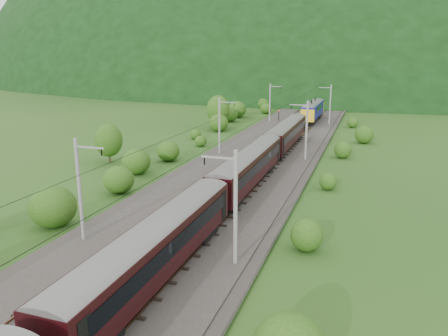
% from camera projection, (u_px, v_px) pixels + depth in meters
% --- Properties ---
extents(ground, '(600.00, 600.00, 0.00)m').
position_uv_depth(ground, '(155.00, 254.00, 32.24)').
color(ground, '#224C17').
rests_on(ground, ground).
extents(railbed, '(14.00, 220.00, 0.30)m').
position_uv_depth(railbed, '(204.00, 208.00, 41.36)').
color(railbed, '#38332D').
rests_on(railbed, ground).
extents(track_left, '(2.40, 220.00, 0.27)m').
position_uv_depth(track_left, '(181.00, 203.00, 42.05)').
color(track_left, '#533523').
rests_on(track_left, railbed).
extents(track_right, '(2.40, 220.00, 0.27)m').
position_uv_depth(track_right, '(228.00, 209.00, 40.55)').
color(track_right, '#533523').
rests_on(track_right, railbed).
extents(catenary_left, '(2.54, 192.28, 8.00)m').
position_uv_depth(catenary_left, '(220.00, 125.00, 62.30)').
color(catenary_left, gray).
rests_on(catenary_left, railbed).
extents(catenary_right, '(2.54, 192.28, 8.00)m').
position_uv_depth(catenary_right, '(306.00, 129.00, 58.48)').
color(catenary_right, gray).
rests_on(catenary_right, railbed).
extents(overhead_wires, '(4.83, 198.00, 0.03)m').
position_uv_depth(overhead_wires, '(203.00, 136.00, 39.59)').
color(overhead_wires, black).
rests_on(overhead_wires, ground).
extents(mountain_main, '(504.00, 360.00, 244.00)m').
position_uv_depth(mountain_main, '(351.00, 77.00, 270.27)').
color(mountain_main, black).
rests_on(mountain_main, ground).
extents(mountain_ridge, '(336.00, 280.00, 132.00)m').
position_uv_depth(mountain_ridge, '(196.00, 72.00, 344.27)').
color(mountain_ridge, black).
rests_on(mountain_ridge, ground).
extents(train, '(2.73, 153.13, 4.73)m').
position_uv_depth(train, '(153.00, 242.00, 26.47)').
color(train, black).
rests_on(train, ground).
extents(hazard_post_near, '(0.17, 0.17, 1.62)m').
position_uv_depth(hazard_post_near, '(231.00, 170.00, 51.08)').
color(hazard_post_near, red).
rests_on(hazard_post_near, railbed).
extents(hazard_post_far, '(0.17, 0.17, 1.57)m').
position_uv_depth(hazard_post_far, '(299.00, 119.00, 90.76)').
color(hazard_post_far, red).
rests_on(hazard_post_far, railbed).
extents(signal, '(0.25, 0.25, 2.30)m').
position_uv_depth(signal, '(279.00, 114.00, 93.53)').
color(signal, black).
rests_on(signal, railbed).
extents(vegetation_left, '(13.49, 148.16, 6.49)m').
position_uv_depth(vegetation_left, '(141.00, 148.00, 57.53)').
color(vegetation_left, '#255416').
rests_on(vegetation_left, ground).
extents(vegetation_right, '(5.66, 107.51, 3.11)m').
position_uv_depth(vegetation_right, '(320.00, 246.00, 30.44)').
color(vegetation_right, '#255416').
rests_on(vegetation_right, ground).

